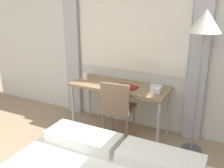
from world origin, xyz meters
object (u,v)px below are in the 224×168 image
desk_chair (118,107)px  book (127,87)px  desk (120,89)px  mug (85,76)px  standing_lamp (205,31)px  telephone (156,89)px

desk_chair → book: desk_chair is taller
desk → mug: 0.58m
mug → book: bearing=-3.7°
desk → standing_lamp: bearing=-2.2°
desk → mug: (-0.57, -0.01, 0.11)m
telephone → book: (-0.41, -0.02, -0.03)m
desk_chair → mug: 0.75m
book → mug: (-0.70, 0.04, 0.04)m
mug → desk_chair: bearing=-20.5°
telephone → mug: size_ratio=1.53×
standing_lamp → mug: size_ratio=17.77×
desk → telephone: 0.55m
desk → telephone: (0.54, -0.03, 0.10)m
standing_lamp → telephone: 0.93m
standing_lamp → telephone: (-0.52, 0.01, -0.77)m
book → telephone: bearing=2.2°
desk_chair → standing_lamp: bearing=5.5°
telephone → book: size_ratio=0.52×
desk → mug: mug is taller
book → mug: 0.70m
standing_lamp → desk_chair: bearing=-167.8°
standing_lamp → book: standing_lamp is taller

